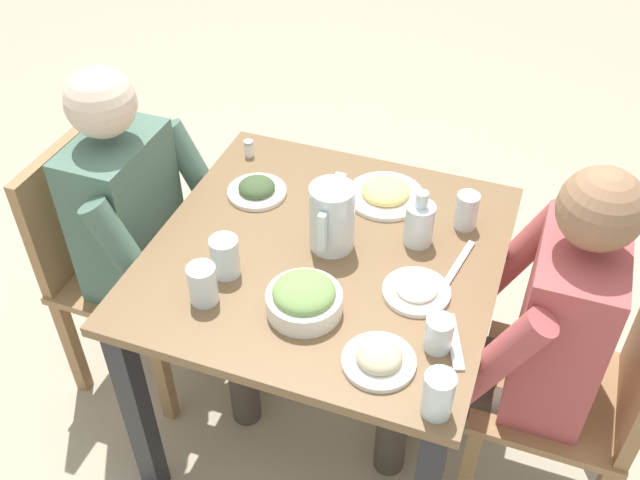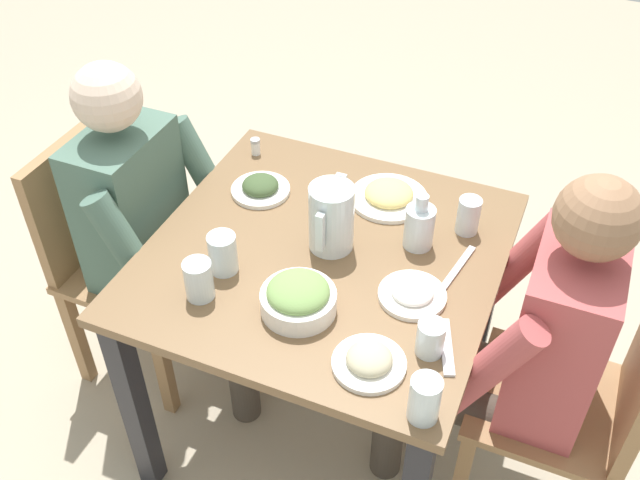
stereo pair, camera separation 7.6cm
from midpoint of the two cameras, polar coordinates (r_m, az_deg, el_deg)
name	(u,v)px [view 2 (the right image)]	position (r m, az deg, el deg)	size (l,w,h in m)	color
ground_plane	(323,418)	(2.49, 1.18, -13.88)	(8.00, 8.00, 0.00)	tan
dining_table	(324,284)	(2.01, 1.42, -3.55)	(0.92, 0.92, 0.75)	brown
chair_near	(113,249)	(2.40, -15.22, -0.71)	(0.40, 0.40, 0.87)	#997047
chair_far	(586,401)	(2.05, 21.33, -11.81)	(0.40, 0.40, 0.87)	#997047
diner_near	(160,231)	(2.20, -11.56, 0.72)	(0.48, 0.53, 1.17)	#4C6B5B
diner_far	(518,341)	(1.93, 16.47, -7.66)	(0.48, 0.53, 1.17)	#B24C4C
water_pitcher	(331,218)	(1.88, 2.06, 1.76)	(0.16, 0.12, 0.19)	silver
salad_bowl	(298,297)	(1.74, -0.47, -4.59)	(0.19, 0.19, 0.09)	white
plate_dolmas	(260,187)	(2.12, -3.70, 4.16)	(0.17, 0.17, 0.05)	white
plate_fries	(389,195)	(2.09, 6.50, 3.53)	(0.23, 0.23, 0.05)	white
plate_beans	(369,361)	(1.65, 5.25, -9.52)	(0.17, 0.17, 0.05)	white
plate_yoghurt	(412,293)	(1.81, 8.52, -4.20)	(0.17, 0.17, 0.04)	white
water_glass_near_right	(468,216)	(2.00, 12.73, 1.88)	(0.06, 0.06, 0.11)	silver
water_glass_far_left	(199,280)	(1.78, -8.36, -3.15)	(0.07, 0.07, 0.11)	silver
water_glass_far_right	(430,338)	(1.67, 10.04, -7.68)	(0.07, 0.07, 0.09)	silver
water_glass_near_left	(425,399)	(1.55, 9.71, -12.33)	(0.07, 0.07, 0.11)	silver
water_glass_center	(223,253)	(1.84, -6.53, -1.07)	(0.07, 0.07, 0.11)	silver
oil_carafe	(419,228)	(1.93, 8.96, 0.90)	(0.08, 0.08, 0.16)	silver
salt_shaker	(256,146)	(2.27, -4.16, 7.39)	(0.03, 0.03, 0.05)	white
fork_near	(446,347)	(1.72, 11.23, -8.31)	(0.17, 0.03, 0.01)	silver
knife_near	(458,267)	(1.91, 11.99, -2.15)	(0.18, 0.02, 0.01)	silver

